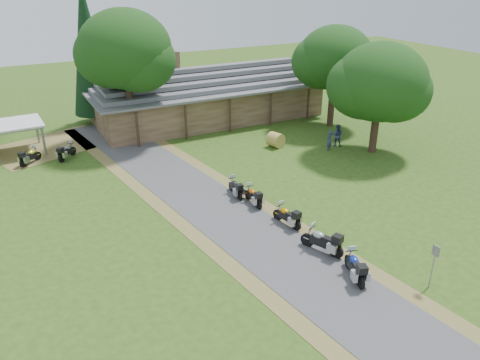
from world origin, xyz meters
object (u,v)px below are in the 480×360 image
motorcycle_row_e (235,187)px  motorcycle_carport_b (67,151)px  carport (5,140)px  motorcycle_row_d (253,195)px  hay_bale (276,140)px  lodge (208,92)px  motorcycle_row_a (355,265)px  motorcycle_row_b (322,240)px  motorcycle_carport_a (30,155)px  motorcycle_row_c (287,215)px

motorcycle_row_e → motorcycle_carport_b: bearing=41.1°
carport → motorcycle_row_d: size_ratio=3.12×
hay_bale → lodge: bearing=99.3°
lodge → hay_bale: bearing=-80.7°
lodge → hay_bale: size_ratio=18.59×
motorcycle_row_e → carport: bearing=45.3°
motorcycle_row_a → motorcycle_row_b: bearing=20.4°
motorcycle_row_a → motorcycle_row_b: size_ratio=0.93×
lodge → motorcycle_row_a: size_ratio=11.06×
lodge → motorcycle_carport_a: lodge is taller
motorcycle_row_b → motorcycle_carport_b: motorcycle_row_b is taller
motorcycle_carport_b → hay_bale: motorcycle_carport_b is taller
lodge → motorcycle_row_c: 20.71m
motorcycle_row_c → motorcycle_row_d: motorcycle_row_c is taller
motorcycle_carport_a → hay_bale: 18.18m
motorcycle_row_e → motorcycle_carport_a: motorcycle_carport_a is taller
lodge → motorcycle_row_e: (-5.16, -15.63, -1.86)m
motorcycle_row_c → hay_bale: motorcycle_row_c is taller
hay_bale → motorcycle_row_b: bearing=-112.7°
motorcycle_row_b → motorcycle_row_d: size_ratio=1.19×
motorcycle_row_a → motorcycle_row_e: 10.05m
carport → motorcycle_carport_a: size_ratio=3.03×
motorcycle_row_b → motorcycle_row_d: 6.08m
carport → motorcycle_row_d: 20.02m
motorcycle_row_e → motorcycle_carport_a: size_ratio=0.96×
motorcycle_row_e → motorcycle_carport_a: bearing=48.0°
motorcycle_row_c → motorcycle_row_e: size_ratio=1.05×
motorcycle_row_e → motorcycle_carport_b: 13.88m
lodge → carport: size_ratio=3.92×
motorcycle_row_a → motorcycle_row_c: bearing=20.6°
motorcycle_row_b → motorcycle_row_c: bearing=-21.9°
motorcycle_row_d → motorcycle_carport_a: size_ratio=0.97×
lodge → motorcycle_row_d: lodge is taller
carport → motorcycle_row_c: 22.69m
motorcycle_row_b → motorcycle_row_d: bearing=-18.5°
motorcycle_carport_b → lodge: bearing=-29.8°
lodge → motorcycle_row_b: (-4.24, -23.22, -1.74)m
motorcycle_row_d → motorcycle_row_e: size_ratio=1.01×
lodge → motorcycle_carport_a: bearing=-165.1°
motorcycle_row_a → hay_bale: bearing=-0.2°
motorcycle_row_b → motorcycle_carport_a: motorcycle_row_b is taller
motorcycle_row_c → motorcycle_carport_b: bearing=18.3°
hay_bale → motorcycle_row_e: bearing=-137.2°
motorcycle_row_e → hay_bale: 9.12m
motorcycle_row_c → motorcycle_row_a: bearing=169.6°
motorcycle_carport_a → motorcycle_row_b: bearing=-100.9°
carport → motorcycle_row_d: bearing=-54.0°
motorcycle_carport_a → motorcycle_row_a: bearing=-103.8°
hay_bale → motorcycle_carport_b: bearing=161.5°
lodge → motorcycle_row_a: lodge is taller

